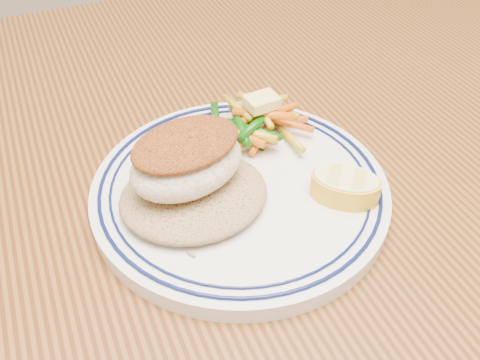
% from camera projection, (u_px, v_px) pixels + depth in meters
% --- Properties ---
extents(dining_table, '(1.50, 0.90, 0.75)m').
position_uv_depth(dining_table, '(209.00, 291.00, 0.49)').
color(dining_table, '#4D280F').
rests_on(dining_table, ground).
extents(plate, '(0.24, 0.24, 0.02)m').
position_uv_depth(plate, '(240.00, 190.00, 0.44)').
color(plate, silver).
rests_on(plate, dining_table).
extents(rice_pilaf, '(0.12, 0.10, 0.02)m').
position_uv_depth(rice_pilaf, '(194.00, 192.00, 0.41)').
color(rice_pilaf, olive).
rests_on(rice_pilaf, plate).
extents(fish_fillet, '(0.10, 0.09, 0.05)m').
position_uv_depth(fish_fillet, '(186.00, 159.00, 0.40)').
color(fish_fillet, beige).
rests_on(fish_fillet, rice_pilaf).
extents(vegetable_pile, '(0.09, 0.10, 0.03)m').
position_uv_depth(vegetable_pile, '(255.00, 122.00, 0.48)').
color(vegetable_pile, '#0E4B09').
rests_on(vegetable_pile, plate).
extents(butter_pat, '(0.03, 0.02, 0.01)m').
position_uv_depth(butter_pat, '(262.00, 102.00, 0.47)').
color(butter_pat, '#F3E777').
rests_on(butter_pat, vegetable_pile).
extents(lemon_wedge, '(0.07, 0.07, 0.02)m').
position_uv_depth(lemon_wedge, '(345.00, 186.00, 0.42)').
color(lemon_wedge, yellow).
rests_on(lemon_wedge, plate).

